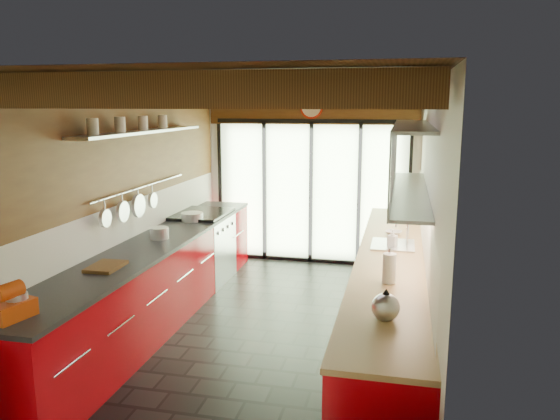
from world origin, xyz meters
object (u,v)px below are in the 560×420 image
object	(u,v)px
soap_bottle	(392,238)
bowl	(393,233)
paper_towel	(389,269)
stand_mixer	(13,304)
kettle	(386,305)

from	to	relation	value
soap_bottle	bowl	bearing A→B (deg)	90.00
soap_bottle	bowl	distance (m)	0.58
paper_towel	soap_bottle	xyz separation A→B (m)	(-0.00, 1.19, -0.03)
stand_mixer	bowl	distance (m)	4.03
stand_mixer	soap_bottle	xyz separation A→B (m)	(2.54, 2.56, -0.01)
stand_mixer	kettle	world-z (taller)	stand_mixer
stand_mixer	soap_bottle	bearing A→B (deg)	45.19
kettle	paper_towel	xyz separation A→B (m)	(0.00, 0.80, 0.02)
stand_mixer	paper_towel	size ratio (longest dim) A/B	1.08
soap_bottle	paper_towel	bearing A→B (deg)	-90.00
kettle	bowl	distance (m)	2.57
stand_mixer	kettle	size ratio (longest dim) A/B	1.19
kettle	bowl	bearing A→B (deg)	90.00
stand_mixer	paper_towel	world-z (taller)	paper_towel
kettle	paper_towel	world-z (taller)	paper_towel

